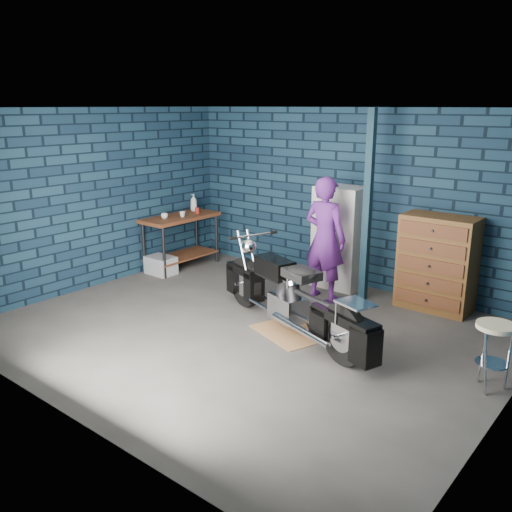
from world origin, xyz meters
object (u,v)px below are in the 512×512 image
(motorcycle, at_px, (291,291))
(locker, at_px, (340,237))
(storage_bin, at_px, (161,265))
(tool_chest, at_px, (437,263))
(workbench, at_px, (181,242))
(person, at_px, (325,239))
(shop_stool, at_px, (492,357))

(motorcycle, distance_m, locker, 2.00)
(storage_bin, height_order, tool_chest, tool_chest)
(workbench, distance_m, motorcycle, 3.31)
(workbench, distance_m, tool_chest, 4.26)
(workbench, relative_size, locker, 0.90)
(workbench, distance_m, locker, 2.79)
(workbench, distance_m, storage_bin, 0.59)
(motorcycle, xyz_separation_m, person, (-0.37, 1.34, 0.35))
(person, height_order, tool_chest, person)
(tool_chest, bearing_deg, storage_bin, -162.49)
(motorcycle, distance_m, storage_bin, 3.19)
(motorcycle, relative_size, person, 1.39)
(workbench, relative_size, tool_chest, 1.07)
(tool_chest, bearing_deg, motorcycle, -118.72)
(person, distance_m, storage_bin, 2.92)
(tool_chest, bearing_deg, shop_stool, -54.56)
(person, relative_size, tool_chest, 1.36)
(motorcycle, bearing_deg, shop_stool, 22.11)
(motorcycle, relative_size, storage_bin, 5.14)
(workbench, xyz_separation_m, locker, (2.65, 0.81, 0.33))
(person, bearing_deg, motorcycle, 106.33)
(storage_bin, relative_size, locker, 0.31)
(tool_chest, bearing_deg, workbench, -169.01)
(workbench, height_order, shop_stool, workbench)
(storage_bin, relative_size, tool_chest, 0.37)
(locker, bearing_deg, person, -80.48)
(tool_chest, xyz_separation_m, shop_stool, (1.28, -1.81, -0.31))
(tool_chest, relative_size, shop_stool, 1.89)
(locker, bearing_deg, tool_chest, 0.00)
(person, distance_m, shop_stool, 3.02)
(person, xyz_separation_m, tool_chest, (1.43, 0.59, -0.24))
(workbench, bearing_deg, locker, 17.03)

